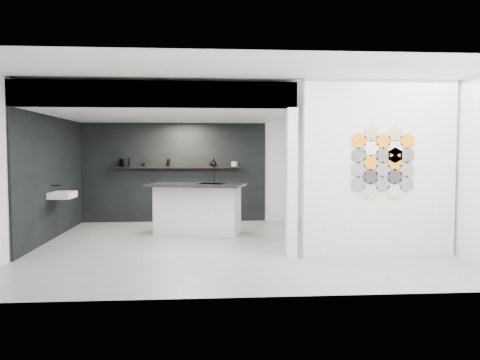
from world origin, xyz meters
name	(u,v)px	position (x,y,z in m)	size (l,w,h in m)	color
floor	(236,246)	(0.00, 0.00, -0.01)	(7.00, 6.00, 0.01)	slate
partition_panel	(379,169)	(2.23, -1.00, 1.40)	(2.45, 0.15, 2.80)	silver
bay_clad_back	(173,172)	(-1.30, 2.97, 1.18)	(4.40, 0.04, 2.35)	black
bay_clad_left	(53,177)	(-3.47, 1.00, 1.18)	(0.04, 4.00, 2.35)	black
bulkhead	(166,106)	(-1.30, 1.00, 2.55)	(4.40, 4.00, 0.40)	silver
corner_column	(292,183)	(0.82, -1.00, 1.18)	(0.16, 0.16, 2.35)	silver
fascia_beam	(155,94)	(-1.30, -0.92, 2.55)	(4.40, 0.16, 0.40)	silver
wall_basin	(63,195)	(-3.24, 0.80, 0.85)	(0.40, 0.60, 0.12)	silver
display_shelf	(177,167)	(-1.20, 2.87, 1.30)	(3.00, 0.15, 0.04)	black
kitchen_island	(197,208)	(-0.70, 1.32, 0.52)	(2.08, 1.35, 1.55)	silver
stockpot	(125,163)	(-2.42, 2.87, 1.42)	(0.23, 0.23, 0.19)	black
kettle	(213,164)	(-0.36, 2.87, 1.39)	(0.16, 0.16, 0.13)	black
glass_bowl	(234,164)	(0.15, 2.87, 1.37)	(0.15, 0.15, 0.11)	gray
glass_vase	(234,164)	(0.15, 2.87, 1.38)	(0.09, 0.09, 0.12)	gray
bottle_dark	(168,163)	(-1.41, 2.87, 1.41)	(0.07, 0.07, 0.18)	black
utensil_cup	(144,165)	(-1.98, 2.87, 1.36)	(0.07, 0.07, 0.09)	black
hex_tile_cluster	(383,162)	(2.26, -1.09, 1.50)	(1.04, 0.02, 1.16)	#66635E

